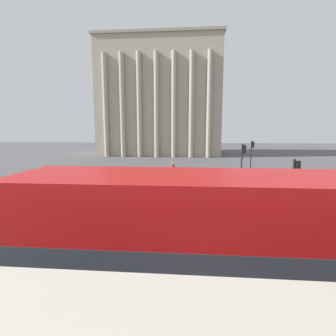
{
  "coord_description": "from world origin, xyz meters",
  "views": [
    {
      "loc": [
        -0.42,
        -2.53,
        5.07
      ],
      "look_at": [
        -1.97,
        15.41,
        2.44
      ],
      "focal_mm": 28.0,
      "sensor_mm": 36.0,
      "label": 1
    }
  ],
  "objects_px": {
    "plaza_building_left": "(161,99)",
    "pedestrian_olive": "(252,191)",
    "traffic_light_near": "(294,183)",
    "traffic_light_mid": "(243,161)",
    "pedestrian_red": "(173,169)",
    "traffic_light_far": "(252,153)",
    "double_decker_bus": "(227,249)"
  },
  "relations": [
    {
      "from": "traffic_light_near",
      "to": "pedestrian_olive",
      "type": "distance_m",
      "value": 4.57
    },
    {
      "from": "plaza_building_left",
      "to": "traffic_light_near",
      "type": "xyz_separation_m",
      "value": [
        11.58,
        -42.36,
        -9.0
      ]
    },
    {
      "from": "double_decker_bus",
      "to": "pedestrian_olive",
      "type": "height_order",
      "value": "double_decker_bus"
    },
    {
      "from": "pedestrian_red",
      "to": "pedestrian_olive",
      "type": "bearing_deg",
      "value": 144.27
    },
    {
      "from": "double_decker_bus",
      "to": "traffic_light_far",
      "type": "bearing_deg",
      "value": 68.09
    },
    {
      "from": "pedestrian_red",
      "to": "traffic_light_far",
      "type": "bearing_deg",
      "value": -140.22
    },
    {
      "from": "traffic_light_mid",
      "to": "pedestrian_red",
      "type": "xyz_separation_m",
      "value": [
        -6.03,
        5.83,
        -1.62
      ]
    },
    {
      "from": "pedestrian_red",
      "to": "pedestrian_olive",
      "type": "xyz_separation_m",
      "value": [
        6.01,
        -9.61,
        -0.04
      ]
    },
    {
      "from": "plaza_building_left",
      "to": "traffic_light_mid",
      "type": "xyz_separation_m",
      "value": [
        10.52,
        -34.4,
        -8.8
      ]
    },
    {
      "from": "traffic_light_near",
      "to": "traffic_light_far",
      "type": "xyz_separation_m",
      "value": [
        1.59,
        16.54,
        0.14
      ]
    },
    {
      "from": "double_decker_bus",
      "to": "traffic_light_near",
      "type": "relative_size",
      "value": 2.76
    },
    {
      "from": "traffic_light_near",
      "to": "pedestrian_olive",
      "type": "bearing_deg",
      "value": 104.55
    },
    {
      "from": "double_decker_bus",
      "to": "pedestrian_olive",
      "type": "bearing_deg",
      "value": 66.34
    },
    {
      "from": "pedestrian_red",
      "to": "double_decker_bus",
      "type": "bearing_deg",
      "value": 119.44
    },
    {
      "from": "traffic_light_far",
      "to": "pedestrian_red",
      "type": "bearing_deg",
      "value": -162.48
    },
    {
      "from": "traffic_light_near",
      "to": "traffic_light_mid",
      "type": "bearing_deg",
      "value": 97.61
    },
    {
      "from": "plaza_building_left",
      "to": "traffic_light_far",
      "type": "distance_m",
      "value": 30.31
    },
    {
      "from": "traffic_light_near",
      "to": "traffic_light_far",
      "type": "height_order",
      "value": "traffic_light_far"
    },
    {
      "from": "double_decker_bus",
      "to": "traffic_light_far",
      "type": "height_order",
      "value": "double_decker_bus"
    },
    {
      "from": "traffic_light_far",
      "to": "pedestrian_olive",
      "type": "xyz_separation_m",
      "value": [
        -2.68,
        -12.35,
        -1.59
      ]
    },
    {
      "from": "plaza_building_left",
      "to": "pedestrian_red",
      "type": "relative_size",
      "value": 14.56
    },
    {
      "from": "traffic_light_mid",
      "to": "traffic_light_near",
      "type": "bearing_deg",
      "value": -82.39
    },
    {
      "from": "traffic_light_far",
      "to": "pedestrian_red",
      "type": "xyz_separation_m",
      "value": [
        -8.68,
        -2.74,
        -1.56
      ]
    },
    {
      "from": "plaza_building_left",
      "to": "traffic_light_near",
      "type": "height_order",
      "value": "plaza_building_left"
    },
    {
      "from": "traffic_light_mid",
      "to": "pedestrian_olive",
      "type": "bearing_deg",
      "value": -90.37
    },
    {
      "from": "double_decker_bus",
      "to": "traffic_light_near",
      "type": "distance_m",
      "value": 8.79
    },
    {
      "from": "traffic_light_near",
      "to": "pedestrian_red",
      "type": "bearing_deg",
      "value": 117.21
    },
    {
      "from": "double_decker_bus",
      "to": "plaza_building_left",
      "type": "distance_m",
      "value": 51.3
    },
    {
      "from": "plaza_building_left",
      "to": "pedestrian_olive",
      "type": "relative_size",
      "value": 15.08
    },
    {
      "from": "plaza_building_left",
      "to": "pedestrian_olive",
      "type": "height_order",
      "value": "plaza_building_left"
    },
    {
      "from": "traffic_light_near",
      "to": "pedestrian_red",
      "type": "distance_m",
      "value": 15.58
    },
    {
      "from": "double_decker_bus",
      "to": "pedestrian_red",
      "type": "distance_m",
      "value": 21.61
    }
  ]
}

